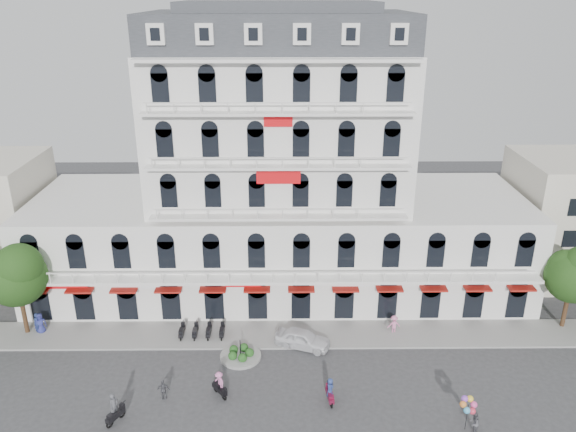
# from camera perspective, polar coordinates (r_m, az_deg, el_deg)

# --- Properties ---
(ground) EXTENTS (120.00, 120.00, 0.00)m
(ground) POSITION_cam_1_polar(r_m,az_deg,el_deg) (40.40, -0.96, -19.17)
(ground) COLOR #38383A
(ground) RESTS_ON ground
(sidewalk) EXTENTS (53.00, 4.00, 0.16)m
(sidewalk) POSITION_cam_1_polar(r_m,az_deg,el_deg) (47.52, -0.89, -11.95)
(sidewalk) COLOR gray
(sidewalk) RESTS_ON ground
(main_building) EXTENTS (45.00, 15.00, 25.80)m
(main_building) POSITION_cam_1_polar(r_m,az_deg,el_deg) (51.22, -0.90, 3.00)
(main_building) COLOR silver
(main_building) RESTS_ON ground
(traffic_island) EXTENTS (3.20, 3.20, 1.60)m
(traffic_island) POSITION_cam_1_polar(r_m,az_deg,el_deg) (45.08, -4.85, -13.86)
(traffic_island) COLOR gray
(traffic_island) RESTS_ON ground
(parked_scooter_row) EXTENTS (4.40, 1.80, 1.10)m
(parked_scooter_row) POSITION_cam_1_polar(r_m,az_deg,el_deg) (47.86, -8.69, -12.07)
(parked_scooter_row) COLOR black
(parked_scooter_row) RESTS_ON ground
(tree_west_inner) EXTENTS (4.76, 4.76, 8.25)m
(tree_west_inner) POSITION_cam_1_polar(r_m,az_deg,el_deg) (49.84, -25.89, -5.22)
(tree_west_inner) COLOR #382314
(tree_west_inner) RESTS_ON ground
(tree_east_inner) EXTENTS (4.40, 4.37, 7.57)m
(tree_east_inner) POSITION_cam_1_polar(r_m,az_deg,el_deg) (51.50, 27.04, -5.15)
(tree_east_inner) COLOR #382314
(tree_east_inner) RESTS_ON ground
(parked_car) EXTENTS (4.76, 3.15, 1.51)m
(parked_car) POSITION_cam_1_polar(r_m,az_deg,el_deg) (45.83, 1.51, -12.35)
(parked_car) COLOR silver
(parked_car) RESTS_ON ground
(rider_west) EXTENTS (1.05, 1.54, 2.26)m
(rider_west) POSITION_cam_1_polar(r_m,az_deg,el_deg) (40.54, -17.21, -18.26)
(rider_west) COLOR black
(rider_west) RESTS_ON ground
(rider_east) EXTENTS (0.56, 1.70, 1.95)m
(rider_east) POSITION_cam_1_polar(r_m,az_deg,el_deg) (40.58, 4.29, -17.30)
(rider_east) COLOR maroon
(rider_east) RESTS_ON ground
(rider_center) EXTENTS (1.19, 1.42, 1.99)m
(rider_center) POSITION_cam_1_polar(r_m,az_deg,el_deg) (41.21, -6.99, -16.55)
(rider_center) COLOR black
(rider_center) RESTS_ON ground
(pedestrian_left) EXTENTS (1.07, 0.91, 1.87)m
(pedestrian_left) POSITION_cam_1_polar(r_m,az_deg,el_deg) (51.57, -23.84, -9.97)
(pedestrian_left) COLOR navy
(pedestrian_left) RESTS_ON ground
(pedestrian_mid) EXTENTS (0.91, 0.40, 1.54)m
(pedestrian_mid) POSITION_cam_1_polar(r_m,az_deg,el_deg) (41.74, -12.53, -16.85)
(pedestrian_mid) COLOR #505157
(pedestrian_mid) RESTS_ON ground
(pedestrian_right) EXTENTS (1.15, 0.76, 1.66)m
(pedestrian_right) POSITION_cam_1_polar(r_m,az_deg,el_deg) (48.19, 10.70, -10.79)
(pedestrian_right) COLOR pink
(pedestrian_right) RESTS_ON ground
(pedestrian_far) EXTENTS (0.80, 0.81, 1.89)m
(pedestrian_far) POSITION_cam_1_polar(r_m,az_deg,el_deg) (51.64, -24.05, -9.95)
(pedestrian_far) COLOR navy
(pedestrian_far) RESTS_ON ground
(balloon_vendor) EXTENTS (1.44, 1.32, 2.45)m
(balloon_vendor) POSITION_cam_1_polar(r_m,az_deg,el_deg) (39.88, 18.16, -18.71)
(balloon_vendor) COLOR #55555C
(balloon_vendor) RESTS_ON ground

